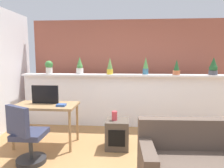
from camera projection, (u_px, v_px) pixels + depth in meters
The scene contains 16 objects.
divider_wall at pixel (128, 101), 4.70m from camera, with size 4.79×0.16×1.16m, color white.
plant_shelf at pixel (128, 75), 4.59m from camera, with size 4.79×0.30×0.04m, color white.
brick_wall_behind at pixel (128, 70), 5.21m from camera, with size 4.79×0.10×2.50m, color #9E5442.
potted_plant_0 at pixel (49, 67), 4.67m from camera, with size 0.18×0.18×0.30m.
potted_plant_1 at pixel (80, 67), 4.68m from camera, with size 0.16×0.16×0.39m.
potted_plant_2 at pixel (110, 66), 4.56m from camera, with size 0.14×0.14×0.37m.
potted_plant_3 at pixel (146, 66), 4.54m from camera, with size 0.13×0.13×0.38m.
potted_plant_4 at pixel (176, 68), 4.44m from camera, with size 0.16×0.16×0.33m.
potted_plant_5 at pixel (213, 67), 4.42m from camera, with size 0.18×0.18×0.38m.
desk at pixel (46, 109), 3.66m from camera, with size 1.10×0.60×0.75m.
tv_monitor at pixel (45, 94), 3.71m from camera, with size 0.48×0.04×0.33m, color black.
office_chair at pixel (27, 139), 3.01m from camera, with size 0.52×0.52×0.91m.
side_cube_shelf at pixel (117, 134), 3.58m from camera, with size 0.40×0.41×0.50m.
vase_on_shelf at pixel (114, 116), 3.55m from camera, with size 0.10×0.10×0.16m, color #CC3D47.
book_on_desk at pixel (61, 105), 3.52m from camera, with size 0.15×0.13×0.04m, color #2D4C8C.
couch at pixel (205, 167), 2.45m from camera, with size 1.59×0.82×0.80m.
Camera 1 is at (0.01, -2.63, 1.59)m, focal length 32.89 mm.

